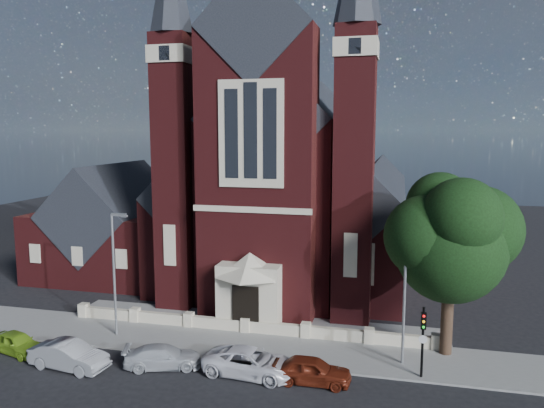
{
  "coord_description": "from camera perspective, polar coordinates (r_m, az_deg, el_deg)",
  "views": [
    {
      "loc": [
        9.58,
        -25.51,
        13.24
      ],
      "look_at": [
        0.43,
        12.0,
        7.85
      ],
      "focal_mm": 35.0,
      "sensor_mm": 36.0,
      "label": 1
    }
  ],
  "objects": [
    {
      "name": "pavement_strip",
      "position": [
        34.17,
        -3.81,
        -14.87
      ],
      "size": [
        60.0,
        5.0,
        0.12
      ],
      "primitive_type": "cube",
      "color": "slate",
      "rests_on": "ground"
    },
    {
      "name": "car_lime_van",
      "position": [
        36.09,
        -25.75,
        -13.3
      ],
      "size": [
        4.06,
        2.49,
        1.29
      ],
      "primitive_type": "imported",
      "rotation": [
        0.0,
        0.0,
        1.3
      ],
      "color": "#80B223",
      "rests_on": "ground"
    },
    {
      "name": "car_silver_a",
      "position": [
        32.79,
        -20.99,
        -14.98
      ],
      "size": [
        4.78,
        2.16,
        1.52
      ],
      "primitive_type": "imported",
      "rotation": [
        0.0,
        0.0,
        1.45
      ],
      "color": "gray",
      "rests_on": "ground"
    },
    {
      "name": "street_tree",
      "position": [
        31.98,
        18.88,
        -3.82
      ],
      "size": [
        6.4,
        6.6,
        10.7
      ],
      "color": "black",
      "rests_on": "ground"
    },
    {
      "name": "church",
      "position": [
        49.65,
        2.51,
        2.09
      ],
      "size": [
        20.01,
        34.9,
        29.2
      ],
      "color": "#4A1315",
      "rests_on": "ground"
    },
    {
      "name": "car_silver_b",
      "position": [
        31.54,
        -11.62,
        -15.79
      ],
      "size": [
        4.69,
        3.01,
        1.26
      ],
      "primitive_type": "imported",
      "rotation": [
        0.0,
        0.0,
        1.88
      ],
      "color": "#BABEC2",
      "rests_on": "ground"
    },
    {
      "name": "parish_hall",
      "position": [
        51.31,
        -16.48,
        -2.75
      ],
      "size": [
        12.0,
        12.2,
        10.24
      ],
      "color": "#4A1315",
      "rests_on": "ground"
    },
    {
      "name": "traffic_signal",
      "position": [
        29.93,
        15.93,
        -13.23
      ],
      "size": [
        0.28,
        0.42,
        4.0
      ],
      "color": "black",
      "rests_on": "ground"
    },
    {
      "name": "forecourt_wall",
      "position": [
        35.94,
        -2.83,
        -13.68
      ],
      "size": [
        24.0,
        0.4,
        0.9
      ],
      "primitive_type": "cube",
      "color": "beige",
      "rests_on": "ground"
    },
    {
      "name": "street_lamp_right",
      "position": [
        30.75,
        14.26,
        -8.63
      ],
      "size": [
        1.16,
        0.22,
        8.09
      ],
      "color": "gray",
      "rests_on": "ground"
    },
    {
      "name": "car_dark_red",
      "position": [
        29.29,
        4.29,
        -17.41
      ],
      "size": [
        4.18,
        1.71,
        1.42
      ],
      "primitive_type": "imported",
      "rotation": [
        0.0,
        0.0,
        1.58
      ],
      "color": "maroon",
      "rests_on": "ground"
    },
    {
      "name": "forecourt_paving",
      "position": [
        37.73,
        -1.94,
        -12.6
      ],
      "size": [
        26.0,
        3.0,
        0.14
      ],
      "primitive_type": "cube",
      "color": "slate",
      "rests_on": "ground"
    },
    {
      "name": "car_white_suv",
      "position": [
        30.09,
        -2.3,
        -16.65
      ],
      "size": [
        5.4,
        2.87,
        1.45
      ],
      "primitive_type": "imported",
      "rotation": [
        0.0,
        0.0,
        1.48
      ],
      "color": "white",
      "rests_on": "ground"
    },
    {
      "name": "street_lamp_left",
      "position": [
        35.37,
        -16.53,
        -6.53
      ],
      "size": [
        1.16,
        0.22,
        8.09
      ],
      "color": "gray",
      "rests_on": "ground"
    },
    {
      "name": "ground",
      "position": [
        43.68,
        0.39,
        -9.7
      ],
      "size": [
        120.0,
        120.0,
        0.0
      ],
      "primitive_type": "plane",
      "color": "black",
      "rests_on": "ground"
    }
  ]
}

